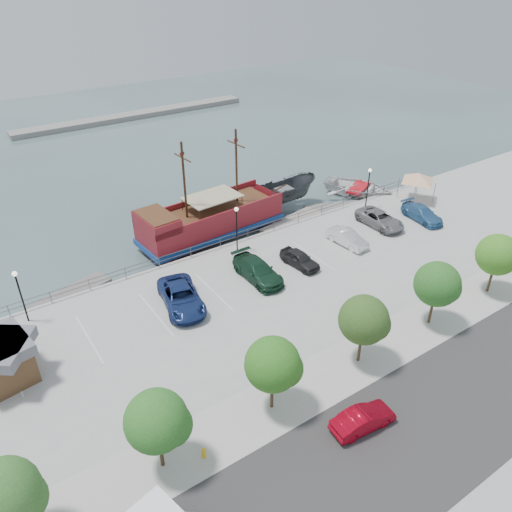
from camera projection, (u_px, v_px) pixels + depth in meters
ground at (280, 294)px, 40.89m from camera, size 160.00×160.00×0.00m
street at (443, 413)px, 29.05m from camera, size 100.00×8.00×0.04m
sidewalk at (369, 354)px, 33.29m from camera, size 100.00×4.00×0.05m
seawall_railing at (230, 239)px, 45.61m from camera, size 50.00×0.06×1.00m
far_shore at (135, 115)px, 84.37m from camera, size 40.00×3.00×0.80m
pirate_ship at (222, 217)px, 48.96m from camera, size 16.97×5.82×10.60m
patrol_boat at (284, 195)px, 54.05m from camera, size 7.97×3.53×3.00m
speedboat at (358, 190)px, 56.89m from camera, size 8.53×9.52×1.62m
dock_west at (69, 296)px, 40.38m from camera, size 7.36×4.09×0.40m
dock_mid at (292, 222)px, 51.28m from camera, size 7.72×3.54×0.43m
dock_east at (338, 208)px, 54.29m from camera, size 7.39×4.47×0.41m
shed at (0, 361)px, 30.49m from camera, size 4.16×4.16×2.99m
canopy_tent at (419, 173)px, 52.49m from camera, size 4.99×4.99×3.56m
street_sedan at (363, 419)px, 27.89m from camera, size 3.97×1.72×1.27m
fire_hydrant at (204, 453)px, 26.33m from camera, size 0.25×0.25×0.71m
lamp_post_left at (19, 288)px, 34.83m from camera, size 0.36×0.36×4.28m
lamp_post_mid at (237, 221)px, 43.44m from camera, size 0.36×0.36×4.28m
lamp_post_right at (369, 181)px, 51.09m from camera, size 0.36×0.36×4.28m
tree_a at (8, 496)px, 21.08m from camera, size 3.30×3.20×5.00m
tree_b at (160, 422)px, 24.43m from camera, size 3.30×3.20×5.00m
tree_c at (275, 365)px, 27.77m from camera, size 3.30×3.20×5.00m
tree_d at (366, 321)px, 31.12m from camera, size 3.30×3.20×5.00m
tree_e at (439, 285)px, 34.47m from camera, size 3.30×3.20×5.00m
tree_f at (499, 256)px, 37.81m from camera, size 3.30×3.20×5.00m
parked_car_c at (181, 297)px, 37.47m from camera, size 3.81×6.24×1.62m
parked_car_d at (258, 270)px, 40.67m from camera, size 2.24×5.42×1.57m
parked_car_e at (300, 259)px, 42.43m from camera, size 1.98×4.03×1.32m
parked_car_f at (347, 238)px, 45.49m from camera, size 1.77×4.28×1.38m
parked_car_g at (380, 219)px, 48.65m from camera, size 2.46×5.20×1.44m
parked_car_h at (422, 214)px, 49.72m from camera, size 2.50×5.00×1.39m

